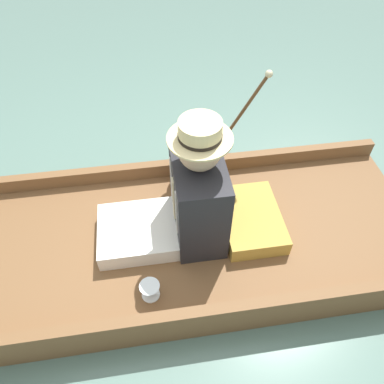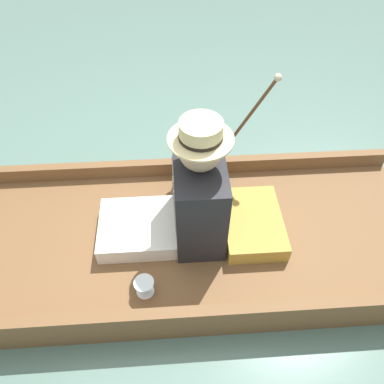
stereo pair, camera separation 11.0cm
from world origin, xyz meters
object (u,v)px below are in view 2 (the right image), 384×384
at_px(teddy_bear, 189,160).
at_px(wine_glass, 144,285).
at_px(seated_person, 186,200).
at_px(walking_cane, 243,124).

xyz_separation_m(teddy_bear, wine_glass, (-0.80, 0.28, -0.12)).
bearing_deg(teddy_bear, wine_glass, 160.66).
relative_size(seated_person, teddy_bear, 1.99).
bearing_deg(wine_glass, teddy_bear, -19.34).
bearing_deg(wine_glass, seated_person, -32.54).
distance_m(seated_person, wine_glass, 0.51).
xyz_separation_m(wine_glass, walking_cane, (0.82, -0.61, 0.39)).
xyz_separation_m(seated_person, wine_glass, (-0.38, 0.24, -0.22)).
distance_m(teddy_bear, wine_glass, 0.86).
bearing_deg(seated_person, walking_cane, -50.08).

